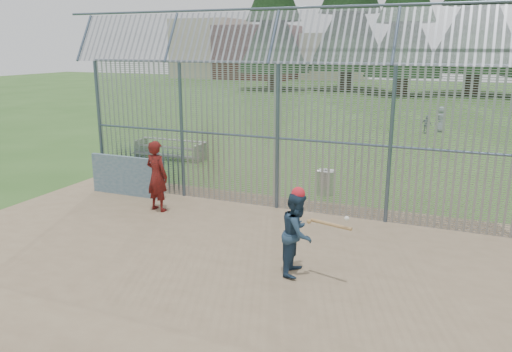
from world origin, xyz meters
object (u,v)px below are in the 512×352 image
at_px(dugout_wall, 127,176).
at_px(trash_can, 325,182).
at_px(batter, 297,233).
at_px(bleacher, 170,148).
at_px(onlooker, 157,176).

bearing_deg(dugout_wall, trash_can, 24.34).
xyz_separation_m(batter, bleacher, (-8.03, 8.05, -0.45)).
xyz_separation_m(onlooker, bleacher, (-3.27, 5.80, -0.59)).
height_order(dugout_wall, batter, batter).
relative_size(onlooker, bleacher, 0.65).
bearing_deg(trash_can, onlooker, -138.77).
height_order(batter, bleacher, batter).
xyz_separation_m(dugout_wall, batter, (6.42, -3.13, 0.24)).
xyz_separation_m(batter, onlooker, (-4.76, 2.26, 0.14)).
relative_size(batter, onlooker, 0.86).
bearing_deg(onlooker, bleacher, -47.76).
xyz_separation_m(dugout_wall, trash_can, (5.49, 2.48, -0.24)).
relative_size(dugout_wall, onlooker, 1.28).
relative_size(dugout_wall, batter, 1.50).
relative_size(trash_can, bleacher, 0.27).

